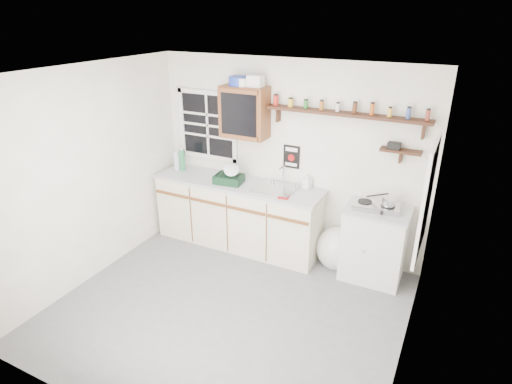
# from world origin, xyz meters

# --- Properties ---
(room) EXTENTS (3.64, 3.24, 2.54)m
(room) POSITION_xyz_m (0.00, 0.00, 1.25)
(room) COLOR #57575A
(room) RESTS_ON ground
(main_cabinet) EXTENTS (2.31, 0.63, 0.92)m
(main_cabinet) POSITION_xyz_m (-0.58, 1.30, 0.46)
(main_cabinet) COLOR beige
(main_cabinet) RESTS_ON floor
(right_cabinet) EXTENTS (0.73, 0.57, 0.91)m
(right_cabinet) POSITION_xyz_m (1.25, 1.32, 0.46)
(right_cabinet) COLOR beige
(right_cabinet) RESTS_ON floor
(sink) EXTENTS (0.52, 0.44, 0.29)m
(sink) POSITION_xyz_m (-0.05, 1.30, 0.93)
(sink) COLOR #AEAEB3
(sink) RESTS_ON main_cabinet
(upper_cabinet) EXTENTS (0.60, 0.32, 0.65)m
(upper_cabinet) POSITION_xyz_m (-0.55, 1.44, 1.82)
(upper_cabinet) COLOR #5E2E17
(upper_cabinet) RESTS_ON wall_back
(upper_cabinet_clutter) EXTENTS (0.45, 0.24, 0.14)m
(upper_cabinet_clutter) POSITION_xyz_m (-0.54, 1.44, 2.21)
(upper_cabinet_clutter) COLOR #192FA4
(upper_cabinet_clutter) RESTS_ON upper_cabinet
(spice_shelf) EXTENTS (1.91, 0.18, 0.35)m
(spice_shelf) POSITION_xyz_m (0.71, 1.51, 1.93)
(spice_shelf) COLOR black
(spice_shelf) RESTS_ON wall_back
(secondary_shelf) EXTENTS (0.45, 0.16, 0.24)m
(secondary_shelf) POSITION_xyz_m (1.36, 1.52, 1.58)
(secondary_shelf) COLOR black
(secondary_shelf) RESTS_ON wall_back
(warning_sign) EXTENTS (0.22, 0.02, 0.30)m
(warning_sign) POSITION_xyz_m (0.05, 1.59, 1.28)
(warning_sign) COLOR black
(warning_sign) RESTS_ON wall_back
(window_back) EXTENTS (0.93, 0.03, 0.98)m
(window_back) POSITION_xyz_m (-1.20, 1.59, 1.55)
(window_back) COLOR black
(window_back) RESTS_ON wall_back
(window_right) EXTENTS (0.03, 0.78, 1.08)m
(window_right) POSITION_xyz_m (1.79, 0.55, 1.45)
(window_right) COLOR black
(window_right) RESTS_ON wall_back
(water_bottles) EXTENTS (0.17, 0.09, 0.33)m
(water_bottles) POSITION_xyz_m (-1.54, 1.35, 1.06)
(water_bottles) COLOR #AFC5CE
(water_bottles) RESTS_ON main_cabinet
(dish_rack) EXTENTS (0.39, 0.31, 0.27)m
(dish_rack) POSITION_xyz_m (-0.66, 1.23, 1.01)
(dish_rack) COLOR black
(dish_rack) RESTS_ON main_cabinet
(soap_bottle) EXTENTS (0.11, 0.11, 0.19)m
(soap_bottle) POSITION_xyz_m (0.30, 1.52, 1.01)
(soap_bottle) COLOR white
(soap_bottle) RESTS_ON main_cabinet
(rag) EXTENTS (0.14, 0.13, 0.02)m
(rag) POSITION_xyz_m (0.16, 1.10, 0.93)
(rag) COLOR maroon
(rag) RESTS_ON main_cabinet
(hotplate) EXTENTS (0.55, 0.34, 0.08)m
(hotplate) POSITION_xyz_m (1.22, 1.30, 0.94)
(hotplate) COLOR #AEAEB3
(hotplate) RESTS_ON right_cabinet
(saucepan) EXTENTS (0.35, 0.21, 0.15)m
(saucepan) POSITION_xyz_m (1.34, 1.31, 1.02)
(saucepan) COLOR #AEAEB3
(saucepan) RESTS_ON hotplate
(trash_bag) EXTENTS (0.48, 0.43, 0.55)m
(trash_bag) POSITION_xyz_m (0.80, 1.38, 0.23)
(trash_bag) COLOR silver
(trash_bag) RESTS_ON floor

